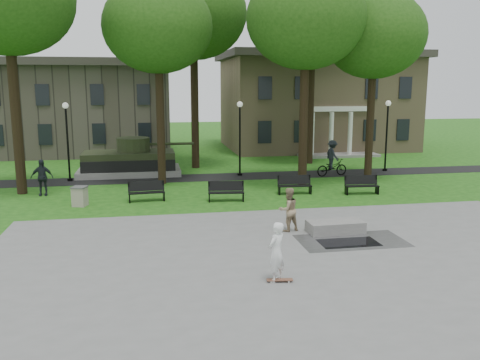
% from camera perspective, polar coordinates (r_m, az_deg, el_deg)
% --- Properties ---
extents(ground, '(120.00, 120.00, 0.00)m').
position_cam_1_polar(ground, '(20.86, 4.64, -5.44)').
color(ground, '#1A4E12').
rests_on(ground, ground).
extents(plaza, '(22.00, 16.00, 0.02)m').
position_cam_1_polar(plaza, '(16.33, 9.19, -10.17)').
color(plaza, gray).
rests_on(plaza, ground).
extents(footpath, '(44.00, 2.60, 0.01)m').
position_cam_1_polar(footpath, '(32.31, -0.80, 0.39)').
color(footpath, black).
rests_on(footpath, ground).
extents(building_right, '(17.00, 12.00, 8.60)m').
position_cam_1_polar(building_right, '(47.86, 8.40, 8.86)').
color(building_right, '#9E8460').
rests_on(building_right, ground).
extents(building_left, '(15.00, 10.00, 7.20)m').
position_cam_1_polar(building_left, '(46.28, -17.57, 7.50)').
color(building_left, '#4C443D').
rests_on(building_left, ground).
extents(tree_1, '(6.20, 6.20, 11.63)m').
position_cam_1_polar(tree_1, '(30.03, -9.22, 16.62)').
color(tree_1, black).
rests_on(tree_1, ground).
extents(tree_2, '(6.60, 6.60, 12.16)m').
position_cam_1_polar(tree_2, '(29.40, 7.41, 17.51)').
color(tree_2, black).
rests_on(tree_2, ground).
extents(tree_3, '(6.00, 6.00, 11.19)m').
position_cam_1_polar(tree_3, '(31.86, 14.84, 15.42)').
color(tree_3, black).
rests_on(tree_3, ground).
extents(tree_4, '(7.20, 7.20, 13.50)m').
position_cam_1_polar(tree_4, '(35.80, -5.27, 18.05)').
color(tree_4, black).
rests_on(tree_4, ground).
extents(tree_5, '(6.40, 6.40, 12.44)m').
position_cam_1_polar(tree_5, '(37.92, 8.14, 16.47)').
color(tree_5, black).
rests_on(tree_5, ground).
extents(lamp_left, '(0.36, 0.36, 4.73)m').
position_cam_1_polar(lamp_left, '(32.16, -18.83, 4.79)').
color(lamp_left, black).
rests_on(lamp_left, ground).
extents(lamp_mid, '(0.36, 0.36, 4.73)m').
position_cam_1_polar(lamp_mid, '(32.31, -0.02, 5.38)').
color(lamp_mid, black).
rests_on(lamp_mid, ground).
extents(lamp_right, '(0.36, 0.36, 4.73)m').
position_cam_1_polar(lamp_right, '(35.46, 16.17, 5.44)').
color(lamp_right, black).
rests_on(lamp_right, ground).
extents(tank_monument, '(7.45, 3.40, 2.40)m').
position_cam_1_polar(tank_monument, '(33.75, -12.26, 2.06)').
color(tank_monument, gray).
rests_on(tank_monument, ground).
extents(puddle, '(2.20, 1.20, 0.00)m').
position_cam_1_polar(puddle, '(19.33, 12.11, -6.90)').
color(puddle, black).
rests_on(puddle, plaza).
extents(concrete_block, '(2.23, 1.06, 0.45)m').
position_cam_1_polar(concrete_block, '(20.51, 10.66, -5.17)').
color(concrete_block, gray).
rests_on(concrete_block, plaza).
extents(skateboard, '(0.80, 0.30, 0.07)m').
position_cam_1_polar(skateboard, '(15.39, 4.48, -11.20)').
color(skateboard, brown).
rests_on(skateboard, plaza).
extents(skateboarder, '(0.78, 0.76, 1.81)m').
position_cam_1_polar(skateboarder, '(15.16, 4.10, -8.05)').
color(skateboarder, white).
rests_on(skateboarder, plaza).
extents(friend_watching, '(1.01, 0.88, 1.76)m').
position_cam_1_polar(friend_watching, '(20.25, 5.44, -3.32)').
color(friend_watching, '#9A8463').
rests_on(friend_watching, plaza).
extents(pedestrian_walker, '(1.14, 0.49, 1.93)m').
position_cam_1_polar(pedestrian_walker, '(28.63, -21.35, 0.26)').
color(pedestrian_walker, '#1F242A').
rests_on(pedestrian_walker, ground).
extents(cyclist, '(2.21, 1.30, 2.30)m').
position_cam_1_polar(cyclist, '(32.95, 10.30, 2.07)').
color(cyclist, black).
rests_on(cyclist, ground).
extents(park_bench_0, '(1.83, 0.66, 1.00)m').
position_cam_1_polar(park_bench_0, '(25.90, -10.45, -1.21)').
color(park_bench_0, black).
rests_on(park_bench_0, ground).
extents(park_bench_1, '(1.84, 0.72, 1.00)m').
position_cam_1_polar(park_bench_1, '(25.49, -1.59, -1.22)').
color(park_bench_1, black).
rests_on(park_bench_1, ground).
extents(park_bench_2, '(1.82, 0.63, 1.00)m').
position_cam_1_polar(park_bench_2, '(27.32, 6.12, -0.47)').
color(park_bench_2, black).
rests_on(park_bench_2, ground).
extents(park_bench_3, '(1.83, 0.64, 1.00)m').
position_cam_1_polar(park_bench_3, '(27.88, 13.46, -0.48)').
color(park_bench_3, black).
rests_on(park_bench_3, ground).
extents(trash_bin, '(0.83, 0.83, 0.96)m').
position_cam_1_polar(trash_bin, '(25.63, -17.55, -1.74)').
color(trash_bin, '#A29885').
rests_on(trash_bin, ground).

